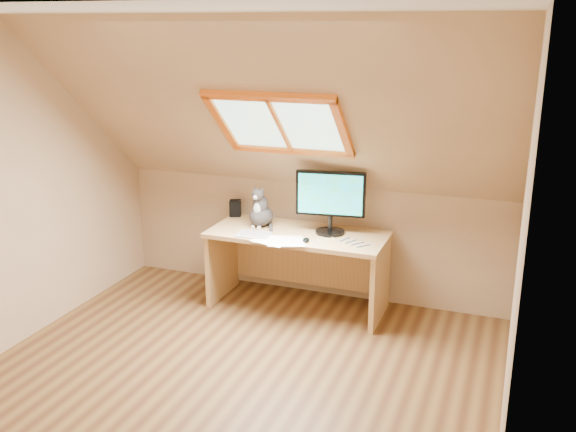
% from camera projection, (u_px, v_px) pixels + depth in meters
% --- Properties ---
extents(ground, '(3.50, 3.50, 0.00)m').
position_uv_depth(ground, '(225.00, 388.00, 4.29)').
color(ground, brown).
rests_on(ground, ground).
extents(room_shell, '(3.52, 3.52, 2.41)m').
position_uv_depth(room_shell, '(211.00, 183.00, 3.79)').
color(room_shell, tan).
rests_on(room_shell, ground).
extents(desk, '(1.48, 0.65, 0.67)m').
position_uv_depth(desk, '(300.00, 254.00, 5.44)').
color(desk, tan).
rests_on(desk, ground).
extents(monitor, '(0.57, 0.24, 0.52)m').
position_uv_depth(monitor, '(330.00, 198.00, 5.21)').
color(monitor, black).
rests_on(monitor, desk).
extents(cat, '(0.22, 0.26, 0.37)m').
position_uv_depth(cat, '(261.00, 211.00, 5.45)').
color(cat, '#393432').
rests_on(cat, desk).
extents(desk_speaker, '(0.13, 0.13, 0.14)m').
position_uv_depth(desk_speaker, '(235.00, 208.00, 5.76)').
color(desk_speaker, black).
rests_on(desk_speaker, desk).
extents(graphics_tablet, '(0.29, 0.22, 0.01)m').
position_uv_depth(graphics_tablet, '(253.00, 235.00, 5.25)').
color(graphics_tablet, '#B2B2B7').
rests_on(graphics_tablet, desk).
extents(mouse, '(0.07, 0.10, 0.03)m').
position_uv_depth(mouse, '(306.00, 240.00, 5.09)').
color(mouse, black).
rests_on(mouse, desk).
extents(papers, '(0.35, 0.30, 0.01)m').
position_uv_depth(papers, '(279.00, 240.00, 5.11)').
color(papers, white).
rests_on(papers, desk).
extents(cables, '(0.51, 0.26, 0.01)m').
position_uv_depth(cables, '(342.00, 242.00, 5.08)').
color(cables, silver).
rests_on(cables, desk).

